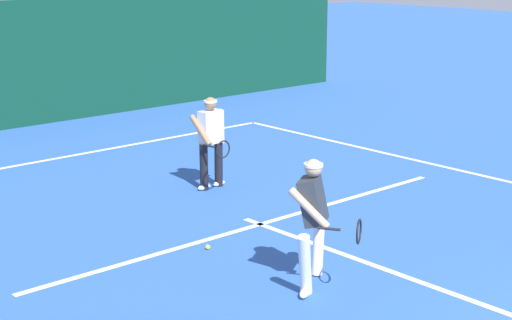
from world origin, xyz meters
The scene contains 6 objects.
court_line_baseline_far centered at (0.00, 11.57, 0.00)m, with size 9.42×0.10×0.01m, color white.
court_line_service centered at (0.00, 6.08, 0.00)m, with size 7.68×0.10×0.01m, color white.
court_line_centre centered at (0.00, 3.20, 0.00)m, with size 0.10×6.40×0.01m, color white.
player_near centered at (-1.03, 4.01, 0.85)m, with size 0.95×1.06×1.55m.
player_far centered at (0.65, 8.02, 0.84)m, with size 0.68×0.86×1.54m.
tennis_ball centered at (-1.22, 5.77, 0.03)m, with size 0.07×0.07×0.07m, color #D1E033.
Camera 1 is at (-7.65, -2.42, 3.90)m, focal length 58.11 mm.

